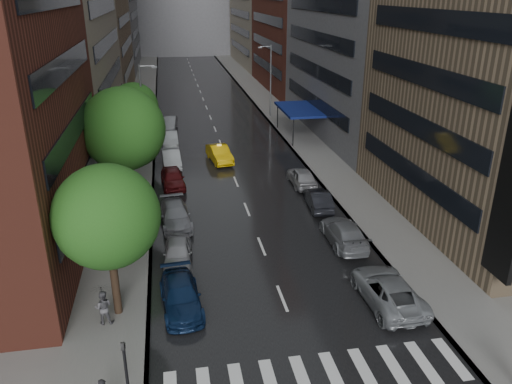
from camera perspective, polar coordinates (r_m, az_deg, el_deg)
ground at (r=24.53m, az=5.20°, el=-17.18°), size 220.00×220.00×0.00m
road at (r=70.17m, az=-5.54°, el=9.24°), size 14.00×140.00×0.01m
sidewalk_left at (r=70.04m, az=-12.98°, el=8.82°), size 4.00×140.00×0.15m
sidewalk_right at (r=71.42m, az=1.77°, el=9.62°), size 4.00×140.00×0.15m
crosswalk at (r=23.12m, az=7.08°, el=-20.14°), size 13.15×2.80×0.01m
tree_near at (r=24.63m, az=-16.67°, el=-2.73°), size 5.08×5.08×8.09m
tree_mid at (r=36.42m, az=-14.94°, el=6.95°), size 5.90×5.90×9.40m
tree_far at (r=50.10m, az=-13.75°, el=9.43°), size 4.63×4.63×7.38m
taxi at (r=48.46m, az=-4.20°, el=4.38°), size 2.41×5.02×1.59m
parked_cars_left at (r=41.98m, az=-9.47°, el=1.22°), size 2.43×41.36×1.57m
parked_cars_right at (r=33.75m, az=9.66°, el=-4.11°), size 2.67×22.63×1.55m
ped_black_umbrella at (r=25.99m, az=-17.13°, el=-11.91°), size 0.96×0.98×2.09m
traffic_light at (r=20.39m, az=-14.59°, el=-19.35°), size 0.18×0.15×3.45m
street_lamp_left at (r=49.43m, az=-12.74°, el=9.17°), size 1.74×0.22×9.00m
street_lamp_right at (r=65.44m, az=1.61°, el=12.76°), size 1.74×0.22×9.00m
awning at (r=56.51m, az=4.94°, el=9.38°), size 4.00×8.00×3.12m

